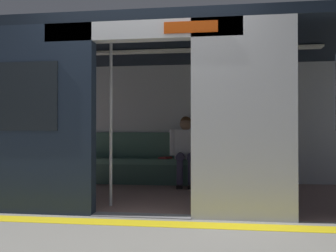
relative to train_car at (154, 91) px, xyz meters
name	(u,v)px	position (x,y,z in m)	size (l,w,h in m)	color
ground_plane	(142,216)	(-0.08, 1.26, -1.48)	(60.00, 60.00, 0.00)	gray
platform_edge_strip	(135,223)	(-0.08, 1.56, -1.48)	(8.00, 0.24, 0.01)	yellow
train_car	(154,91)	(0.00, 0.00, 0.00)	(6.40, 2.83, 2.22)	silver
bench_seat	(169,165)	(-0.08, -1.06, -1.15)	(3.33, 0.44, 0.43)	#4C7566
person_seated	(186,146)	(-0.37, -1.01, -0.83)	(0.55, 0.69, 1.16)	silver
handbag	(212,154)	(-0.81, -1.08, -0.96)	(0.26, 0.15, 0.17)	brown
book	(165,158)	(0.00, -1.11, -1.04)	(0.15, 0.22, 0.03)	#B22D2D
grab_pole_door	(111,121)	(0.40, 0.81, -0.45)	(0.04, 0.04, 2.08)	silver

